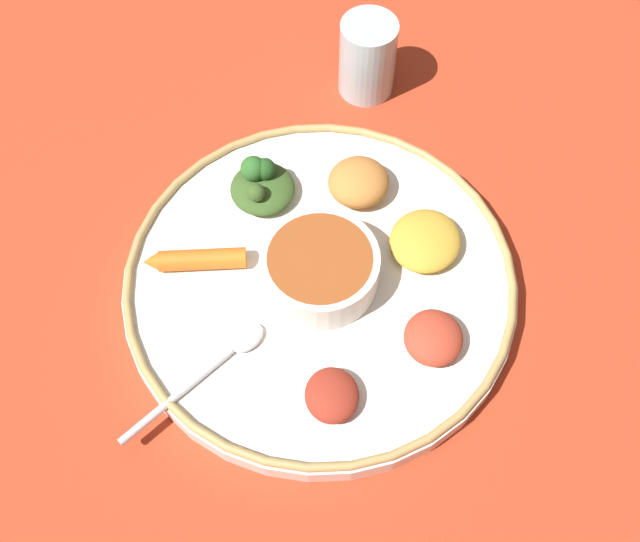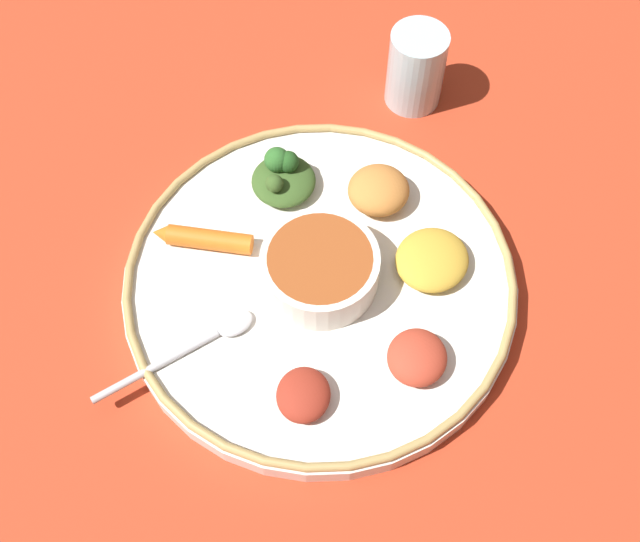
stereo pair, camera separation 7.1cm
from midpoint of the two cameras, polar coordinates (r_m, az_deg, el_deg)
ground_plane at (r=0.75m, az=-2.73°, el=-1.61°), size 2.40×2.40×0.00m
platter at (r=0.74m, az=-2.77°, el=-1.22°), size 0.36×0.36×0.02m
platter_rim at (r=0.73m, az=-2.81°, el=-0.72°), size 0.36×0.36×0.01m
center_bowl at (r=0.71m, az=-2.87°, el=-0.01°), size 0.11×0.11×0.04m
spoon at (r=0.70m, az=-10.42°, el=-6.78°), size 0.15×0.08×0.01m
greens_pile at (r=0.77m, az=-6.91°, el=5.98°), size 0.07×0.07×0.04m
carrot_near_spoon at (r=0.74m, az=-11.67°, el=0.56°), size 0.10×0.04×0.02m
mound_beet at (r=0.67m, az=-2.22°, el=-9.22°), size 0.06×0.06×0.02m
mound_squash at (r=0.76m, az=0.12°, el=6.19°), size 0.07×0.06×0.03m
mound_lentil_yellow at (r=0.74m, az=4.93°, el=1.76°), size 0.10×0.10×0.02m
mound_berbere_red at (r=0.69m, az=5.23°, el=-5.08°), size 0.07×0.07×0.03m
drinking_glass at (r=0.87m, az=0.99°, el=14.65°), size 0.06×0.06×0.09m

